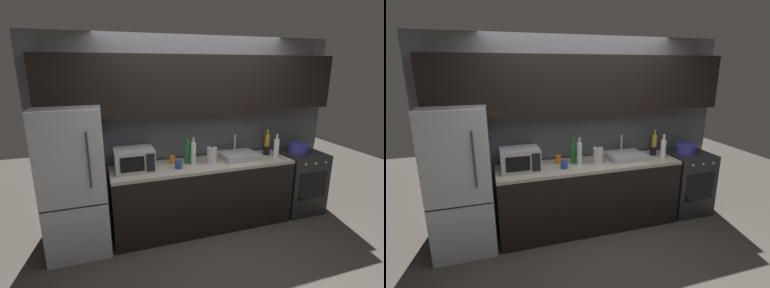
# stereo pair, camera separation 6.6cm
# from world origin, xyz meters

# --- Properties ---
(ground_plane) EXTENTS (10.00, 10.00, 0.00)m
(ground_plane) POSITION_xyz_m (0.00, 0.00, 0.00)
(ground_plane) COLOR #3D3833
(back_wall) EXTENTS (4.11, 0.44, 2.50)m
(back_wall) POSITION_xyz_m (0.00, 1.20, 1.55)
(back_wall) COLOR slate
(back_wall) RESTS_ON ground
(counter_run) EXTENTS (2.37, 0.60, 0.90)m
(counter_run) POSITION_xyz_m (0.00, 0.90, 0.45)
(counter_run) COLOR black
(counter_run) RESTS_ON ground
(refrigerator) EXTENTS (0.68, 0.69, 1.71)m
(refrigerator) POSITION_xyz_m (-1.56, 0.90, 0.85)
(refrigerator) COLOR #B7BABF
(refrigerator) RESTS_ON ground
(oven_range) EXTENTS (0.60, 0.62, 0.90)m
(oven_range) POSITION_xyz_m (1.52, 0.90, 0.45)
(oven_range) COLOR #232326
(oven_range) RESTS_ON ground
(microwave) EXTENTS (0.46, 0.35, 0.27)m
(microwave) POSITION_xyz_m (-0.88, 0.92, 1.04)
(microwave) COLOR #A8AAAF
(microwave) RESTS_ON counter_run
(sink_basin) EXTENTS (0.48, 0.38, 0.30)m
(sink_basin) POSITION_xyz_m (0.52, 0.93, 0.94)
(sink_basin) COLOR #ADAFB5
(sink_basin) RESTS_ON counter_run
(kettle) EXTENTS (0.17, 0.13, 0.23)m
(kettle) POSITION_xyz_m (0.10, 0.86, 1.01)
(kettle) COLOR #B7BABF
(kettle) RESTS_ON counter_run
(wine_bottle_green) EXTENTS (0.08, 0.08, 0.34)m
(wine_bottle_green) POSITION_xyz_m (-0.20, 0.97, 1.04)
(wine_bottle_green) COLOR #1E6B2D
(wine_bottle_green) RESTS_ON counter_run
(wine_bottle_white) EXTENTS (0.07, 0.07, 0.33)m
(wine_bottle_white) POSITION_xyz_m (1.03, 0.81, 1.04)
(wine_bottle_white) COLOR silver
(wine_bottle_white) RESTS_ON counter_run
(wine_bottle_yellow) EXTENTS (0.07, 0.07, 0.33)m
(wine_bottle_yellow) POSITION_xyz_m (1.08, 1.12, 1.04)
(wine_bottle_yellow) COLOR gold
(wine_bottle_yellow) RESTS_ON counter_run
(wine_bottle_clear) EXTENTS (0.06, 0.06, 0.36)m
(wine_bottle_clear) POSITION_xyz_m (-0.15, 0.87, 1.05)
(wine_bottle_clear) COLOR silver
(wine_bottle_clear) RESTS_ON counter_run
(mug_blue) EXTENTS (0.09, 0.09, 0.10)m
(mug_blue) POSITION_xyz_m (-0.37, 0.81, 0.95)
(mug_blue) COLOR #234299
(mug_blue) RESTS_ON counter_run
(mug_orange) EXTENTS (0.07, 0.07, 0.10)m
(mug_orange) POSITION_xyz_m (-0.39, 1.01, 0.95)
(mug_orange) COLOR orange
(mug_orange) RESTS_ON counter_run
(mug_dark) EXTENTS (0.08, 0.08, 0.11)m
(mug_dark) POSITION_xyz_m (0.97, 0.97, 0.95)
(mug_dark) COLOR black
(mug_dark) RESTS_ON counter_run
(cooking_pot) EXTENTS (0.29, 0.29, 0.13)m
(cooking_pot) POSITION_xyz_m (1.47, 0.90, 0.97)
(cooking_pot) COLOR #333899
(cooking_pot) RESTS_ON oven_range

